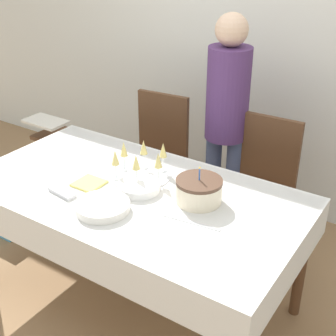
# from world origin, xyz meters

# --- Properties ---
(ground_plane) EXTENTS (12.00, 12.00, 0.00)m
(ground_plane) POSITION_xyz_m (0.00, 0.00, 0.00)
(ground_plane) COLOR #93704C
(wall_back) EXTENTS (8.00, 0.05, 2.70)m
(wall_back) POSITION_xyz_m (0.00, 1.50, 1.35)
(wall_back) COLOR silver
(wall_back) RESTS_ON ground_plane
(dining_table) EXTENTS (1.83, 0.99, 0.77)m
(dining_table) POSITION_xyz_m (0.00, 0.00, 0.66)
(dining_table) COLOR white
(dining_table) RESTS_ON ground_plane
(dining_chair_far_left) EXTENTS (0.45, 0.45, 0.97)m
(dining_chair_far_left) POSITION_xyz_m (-0.41, 0.81, 0.54)
(dining_chair_far_left) COLOR #51331E
(dining_chair_far_left) RESTS_ON ground_plane
(dining_chair_far_right) EXTENTS (0.43, 0.43, 0.97)m
(dining_chair_far_right) POSITION_xyz_m (0.40, 0.81, 0.54)
(dining_chair_far_right) COLOR #51331E
(dining_chair_far_right) RESTS_ON ground_plane
(birthday_cake) EXTENTS (0.24, 0.24, 0.20)m
(birthday_cake) POSITION_xyz_m (0.35, 0.09, 0.83)
(birthday_cake) COLOR beige
(birthday_cake) RESTS_ON dining_table
(champagne_tray) EXTENTS (0.35, 0.35, 0.18)m
(champagne_tray) POSITION_xyz_m (-0.06, 0.15, 0.84)
(champagne_tray) COLOR silver
(champagne_tray) RESTS_ON dining_table
(plate_stack_main) EXTENTS (0.27, 0.27, 0.04)m
(plate_stack_main) POSITION_xyz_m (-0.00, -0.24, 0.79)
(plate_stack_main) COLOR silver
(plate_stack_main) RESTS_ON dining_table
(plate_stack_dessert) EXTENTS (0.23, 0.23, 0.04)m
(plate_stack_dessert) POSITION_xyz_m (0.03, 0.02, 0.79)
(plate_stack_dessert) COLOR white
(plate_stack_dessert) RESTS_ON dining_table
(cake_knife) EXTENTS (0.30, 0.05, 0.00)m
(cake_knife) POSITION_xyz_m (0.42, -0.10, 0.77)
(cake_knife) COLOR silver
(cake_knife) RESTS_ON dining_table
(fork_pile) EXTENTS (0.18, 0.08, 0.02)m
(fork_pile) POSITION_xyz_m (-0.28, -0.24, 0.78)
(fork_pile) COLOR silver
(fork_pile) RESTS_ON dining_table
(napkin_pile) EXTENTS (0.15, 0.15, 0.01)m
(napkin_pile) POSITION_xyz_m (-0.23, -0.08, 0.77)
(napkin_pile) COLOR #E0D166
(napkin_pile) RESTS_ON dining_table
(person_standing) EXTENTS (0.28, 0.28, 1.57)m
(person_standing) POSITION_xyz_m (0.09, 0.91, 0.94)
(person_standing) COLOR #3F4C72
(person_standing) RESTS_ON ground_plane
(high_chair) EXTENTS (0.33, 0.35, 0.71)m
(high_chair) POSITION_xyz_m (-1.25, 0.63, 0.48)
(high_chair) COLOR #51331E
(high_chair) RESTS_ON ground_plane
(gift_bag) EXTENTS (0.22, 0.13, 0.26)m
(gift_bag) POSITION_xyz_m (-1.21, 0.02, 0.13)
(gift_bag) COLOR #4CA5D8
(gift_bag) RESTS_ON ground_plane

